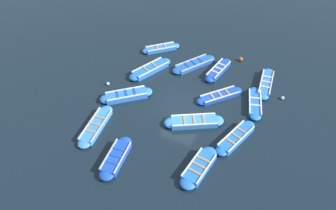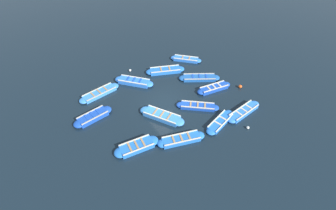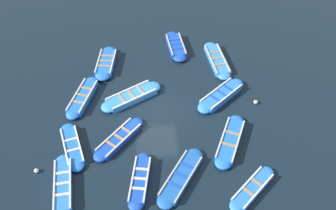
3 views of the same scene
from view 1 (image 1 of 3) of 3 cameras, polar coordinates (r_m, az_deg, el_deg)
ground_plane at (r=22.82m, az=2.55°, el=-0.08°), size 120.00×120.00×0.00m
boat_inner_gap at (r=25.69m, az=-3.10°, el=6.26°), size 2.35×3.89×0.44m
boat_end_of_row at (r=23.46m, az=-7.26°, el=1.67°), size 3.41×3.13×0.46m
boat_tucked at (r=28.05m, az=-1.23°, el=9.84°), size 2.85×2.76×0.38m
boat_bow_out at (r=25.36m, az=16.68°, el=3.61°), size 1.15×3.78×0.42m
boat_far_corner at (r=23.59m, az=9.00°, el=1.59°), size 2.92×3.22×0.37m
boat_alongside at (r=19.21m, az=5.41°, el=-10.75°), size 1.39×3.49×0.44m
boat_drifting at (r=26.28m, az=4.53°, el=7.07°), size 2.85×3.78×0.38m
boat_near_quay at (r=23.55m, az=14.89°, el=0.33°), size 1.67×3.47×0.35m
boat_stern_in at (r=25.85m, az=8.75°, el=6.02°), size 1.27×3.46×0.44m
boat_outer_left at (r=21.74m, az=-12.46°, el=-3.57°), size 1.36×3.99×0.37m
boat_centre at (r=19.78m, az=-9.05°, el=-9.05°), size 1.30×3.43×0.45m
boat_mid_row at (r=21.51m, az=4.54°, el=-2.92°), size 3.87×2.76×0.43m
boat_broadside at (r=20.95m, az=11.72°, el=-5.60°), size 1.89×3.73×0.43m
buoy_orange_near at (r=24.78m, az=-10.43°, el=3.67°), size 0.24×0.24×0.24m
buoy_yellow_far at (r=27.41m, az=12.56°, el=7.81°), size 0.33×0.33×0.33m
buoy_white_drifting at (r=24.58m, az=19.33°, el=1.17°), size 0.24×0.24×0.24m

